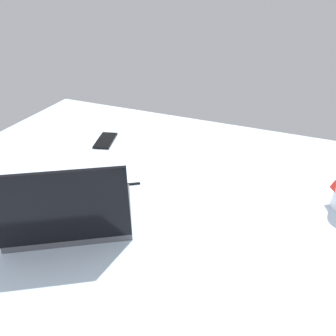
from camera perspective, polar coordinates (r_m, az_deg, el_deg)
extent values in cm
cube|color=silver|center=(96.10, -0.64, -12.69)|extent=(180.00, 140.00, 18.00)
cube|color=#4C4C51|center=(92.24, -17.49, -8.45)|extent=(40.08, 36.41, 2.00)
cube|color=black|center=(92.62, -17.50, -7.28)|extent=(33.61, 29.22, 0.40)
cube|color=black|center=(76.79, -19.83, -7.31)|extent=(29.08, 17.36, 21.00)
cube|color=black|center=(130.73, -11.78, 5.16)|extent=(10.15, 15.27, 0.80)
cube|color=black|center=(102.03, -10.11, -3.28)|extent=(14.94, 9.16, 0.60)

